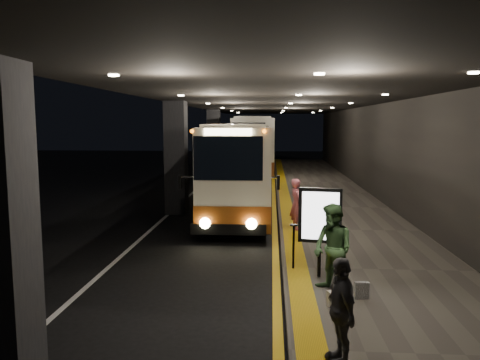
{
  "coord_description": "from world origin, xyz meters",
  "views": [
    {
      "loc": [
        2.21,
        -14.01,
        3.57
      ],
      "look_at": [
        1.19,
        1.19,
        1.7
      ],
      "focal_mm": 35.0,
      "sensor_mm": 36.0,
      "label": 1
    }
  ],
  "objects_px": {
    "coach_second": "(251,148)",
    "bag_plain": "(334,299)",
    "info_sign": "(320,217)",
    "coach_third": "(257,142)",
    "passenger_waiting_grey": "(341,310)",
    "passenger_waiting_green": "(333,249)",
    "stanchion_post": "(293,247)",
    "passenger_boarding": "(296,204)",
    "coach_main": "(241,171)",
    "bag_polka": "(362,290)"
  },
  "relations": [
    {
      "from": "coach_third",
      "to": "info_sign",
      "type": "xyz_separation_m",
      "value": [
        2.44,
        -34.3,
        -0.23
      ]
    },
    {
      "from": "passenger_boarding",
      "to": "info_sign",
      "type": "distance_m",
      "value": 4.66
    },
    {
      "from": "coach_third",
      "to": "info_sign",
      "type": "bearing_deg",
      "value": -88.63
    },
    {
      "from": "passenger_waiting_grey",
      "to": "stanchion_post",
      "type": "distance_m",
      "value": 4.34
    },
    {
      "from": "bag_polka",
      "to": "coach_main",
      "type": "bearing_deg",
      "value": 107.33
    },
    {
      "from": "passenger_waiting_grey",
      "to": "info_sign",
      "type": "xyz_separation_m",
      "value": [
        0.08,
        3.77,
        0.58
      ]
    },
    {
      "from": "passenger_waiting_green",
      "to": "bag_plain",
      "type": "xyz_separation_m",
      "value": [
        -0.06,
        -0.73,
        -0.76
      ]
    },
    {
      "from": "passenger_waiting_grey",
      "to": "bag_plain",
      "type": "height_order",
      "value": "passenger_waiting_grey"
    },
    {
      "from": "bag_polka",
      "to": "bag_plain",
      "type": "height_order",
      "value": "bag_polka"
    },
    {
      "from": "bag_polka",
      "to": "bag_plain",
      "type": "xyz_separation_m",
      "value": [
        -0.6,
        -0.46,
        -0.01
      ]
    },
    {
      "from": "coach_third",
      "to": "passenger_boarding",
      "type": "bearing_deg",
      "value": -88.52
    },
    {
      "from": "coach_third",
      "to": "passenger_waiting_green",
      "type": "height_order",
      "value": "coach_third"
    },
    {
      "from": "passenger_waiting_green",
      "to": "info_sign",
      "type": "relative_size",
      "value": 0.91
    },
    {
      "from": "coach_third",
      "to": "bag_polka",
      "type": "relative_size",
      "value": 35.15
    },
    {
      "from": "coach_third",
      "to": "coach_main",
      "type": "bearing_deg",
      "value": -92.42
    },
    {
      "from": "coach_second",
      "to": "info_sign",
      "type": "bearing_deg",
      "value": -87.07
    },
    {
      "from": "passenger_boarding",
      "to": "bag_polka",
      "type": "height_order",
      "value": "passenger_boarding"
    },
    {
      "from": "coach_second",
      "to": "bag_plain",
      "type": "bearing_deg",
      "value": -87.29
    },
    {
      "from": "bag_plain",
      "to": "coach_main",
      "type": "bearing_deg",
      "value": 103.43
    },
    {
      "from": "coach_main",
      "to": "coach_second",
      "type": "bearing_deg",
      "value": 89.74
    },
    {
      "from": "coach_second",
      "to": "passenger_waiting_grey",
      "type": "xyz_separation_m",
      "value": [
        2.46,
        -26.2,
        -0.92
      ]
    },
    {
      "from": "coach_second",
      "to": "stanchion_post",
      "type": "xyz_separation_m",
      "value": [
        2.0,
        -21.89,
        -1.17
      ]
    },
    {
      "from": "coach_main",
      "to": "passenger_boarding",
      "type": "bearing_deg",
      "value": -62.8
    },
    {
      "from": "bag_plain",
      "to": "info_sign",
      "type": "bearing_deg",
      "value": 93.47
    },
    {
      "from": "coach_second",
      "to": "coach_third",
      "type": "bearing_deg",
      "value": 85.95
    },
    {
      "from": "passenger_waiting_green",
      "to": "bag_plain",
      "type": "distance_m",
      "value": 1.05
    },
    {
      "from": "passenger_boarding",
      "to": "passenger_waiting_green",
      "type": "height_order",
      "value": "passenger_waiting_green"
    },
    {
      "from": "passenger_waiting_green",
      "to": "bag_polka",
      "type": "relative_size",
      "value": 5.5
    },
    {
      "from": "coach_third",
      "to": "passenger_boarding",
      "type": "distance_m",
      "value": 29.77
    },
    {
      "from": "coach_main",
      "to": "coach_second",
      "type": "distance_m",
      "value": 14.03
    },
    {
      "from": "passenger_boarding",
      "to": "stanchion_post",
      "type": "relative_size",
      "value": 1.57
    },
    {
      "from": "passenger_boarding",
      "to": "passenger_waiting_grey",
      "type": "relative_size",
      "value": 1.07
    },
    {
      "from": "coach_second",
      "to": "passenger_waiting_grey",
      "type": "height_order",
      "value": "coach_second"
    },
    {
      "from": "passenger_boarding",
      "to": "passenger_waiting_grey",
      "type": "height_order",
      "value": "passenger_boarding"
    },
    {
      "from": "coach_main",
      "to": "coach_second",
      "type": "height_order",
      "value": "coach_second"
    },
    {
      "from": "passenger_boarding",
      "to": "passenger_waiting_green",
      "type": "xyz_separation_m",
      "value": [
        0.43,
        -5.62,
        0.08
      ]
    },
    {
      "from": "coach_main",
      "to": "passenger_waiting_green",
      "type": "distance_m",
      "value": 9.74
    },
    {
      "from": "passenger_waiting_grey",
      "to": "bag_polka",
      "type": "bearing_deg",
      "value": 152.02
    },
    {
      "from": "passenger_boarding",
      "to": "bag_polka",
      "type": "relative_size",
      "value": 5.0
    },
    {
      "from": "coach_third",
      "to": "passenger_boarding",
      "type": "relative_size",
      "value": 7.02
    },
    {
      "from": "coach_second",
      "to": "bag_polka",
      "type": "relative_size",
      "value": 37.32
    },
    {
      "from": "coach_second",
      "to": "coach_main",
      "type": "bearing_deg",
      "value": -92.61
    },
    {
      "from": "stanchion_post",
      "to": "passenger_boarding",
      "type": "bearing_deg",
      "value": 86.14
    },
    {
      "from": "info_sign",
      "to": "coach_third",
      "type": "bearing_deg",
      "value": 104.26
    },
    {
      "from": "coach_main",
      "to": "coach_third",
      "type": "relative_size",
      "value": 0.95
    },
    {
      "from": "coach_second",
      "to": "coach_third",
      "type": "relative_size",
      "value": 1.06
    },
    {
      "from": "coach_main",
      "to": "info_sign",
      "type": "relative_size",
      "value": 5.51
    },
    {
      "from": "passenger_waiting_green",
      "to": "stanchion_post",
      "type": "distance_m",
      "value": 1.73
    },
    {
      "from": "bag_polka",
      "to": "coach_third",
      "type": "bearing_deg",
      "value": 95.05
    },
    {
      "from": "bag_plain",
      "to": "coach_third",
      "type": "bearing_deg",
      "value": 94.04
    }
  ]
}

